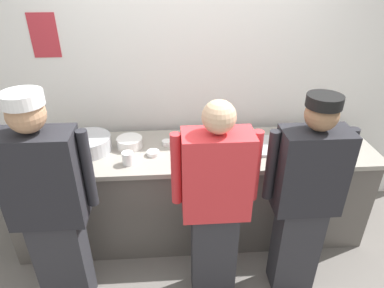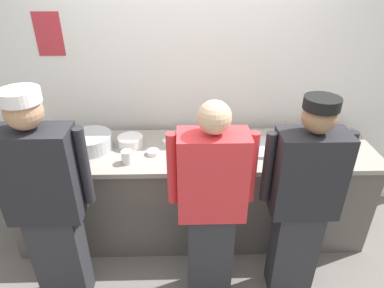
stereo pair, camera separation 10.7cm
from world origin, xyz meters
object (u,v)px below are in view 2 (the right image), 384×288
at_px(ramekin_green_sauce, 153,152).
at_px(chef_center, 211,204).
at_px(chef_far_right, 303,200).
at_px(squeeze_bottle_primary, 38,135).
at_px(chef_near_left, 48,203).
at_px(ramekin_yellow_sauce, 167,142).
at_px(squeeze_bottle_secondary, 234,152).
at_px(deli_cup, 127,157).
at_px(plate_stack_rear, 130,141).
at_px(sheet_tray, 269,147).
at_px(plate_stack_front, 197,143).
at_px(ramekin_orange_sauce, 309,135).
at_px(ramekin_red_sauce, 30,158).
at_px(mixing_bowl_steel, 90,142).

bearing_deg(ramekin_green_sauce, chef_center, -53.38).
distance_m(chef_far_right, squeeze_bottle_primary, 2.19).
relative_size(chef_near_left, ramekin_yellow_sauce, 20.65).
bearing_deg(squeeze_bottle_primary, squeeze_bottle_secondary, -10.99).
distance_m(chef_near_left, chef_center, 1.09).
bearing_deg(squeeze_bottle_secondary, deli_cup, 179.47).
distance_m(ramekin_yellow_sauce, deli_cup, 0.42).
height_order(chef_far_right, plate_stack_rear, chef_far_right).
bearing_deg(sheet_tray, ramekin_yellow_sauce, 173.53).
xyz_separation_m(chef_far_right, plate_stack_front, (-0.70, 0.67, 0.09)).
bearing_deg(ramekin_green_sauce, plate_stack_front, 13.93).
bearing_deg(chef_near_left, ramekin_orange_sauce, 23.50).
bearing_deg(deli_cup, ramekin_yellow_sauce, 43.66).
xyz_separation_m(chef_center, sheet_tray, (0.53, 0.66, 0.06)).
distance_m(squeeze_bottle_secondary, ramekin_yellow_sauce, 0.61).
bearing_deg(ramekin_orange_sauce, ramekin_green_sauce, -169.30).
relative_size(chef_center, plate_stack_front, 7.31).
xyz_separation_m(plate_stack_rear, ramekin_red_sauce, (-0.77, -0.22, -0.02)).
bearing_deg(squeeze_bottle_secondary, ramekin_red_sauce, 177.90).
xyz_separation_m(chef_far_right, plate_stack_rear, (-1.27, 0.73, 0.08)).
bearing_deg(mixing_bowl_steel, chef_near_left, -98.41).
xyz_separation_m(chef_near_left, plate_stack_rear, (0.44, 0.77, 0.03)).
bearing_deg(ramekin_green_sauce, squeeze_bottle_secondary, -11.52).
bearing_deg(chef_center, ramekin_green_sauce, 126.62).
bearing_deg(chef_center, squeeze_bottle_secondary, 65.90).
bearing_deg(plate_stack_front, sheet_tray, -2.27).
bearing_deg(ramekin_orange_sauce, plate_stack_rear, -176.00).
relative_size(chef_far_right, ramekin_yellow_sauce, 19.67).
height_order(chef_near_left, sheet_tray, chef_near_left).
relative_size(chef_far_right, ramekin_red_sauce, 16.26).
height_order(plate_stack_front, deli_cup, deli_cup).
height_order(ramekin_green_sauce, ramekin_yellow_sauce, ramekin_yellow_sauce).
xyz_separation_m(chef_far_right, sheet_tray, (-0.10, 0.64, 0.05)).
height_order(squeeze_bottle_secondary, ramekin_orange_sauce, squeeze_bottle_secondary).
bearing_deg(deli_cup, mixing_bowl_steel, 145.74).
height_order(chef_far_right, ramekin_red_sauce, chef_far_right).
distance_m(plate_stack_front, ramekin_red_sauce, 1.35).
bearing_deg(deli_cup, plate_stack_rear, 92.51).
bearing_deg(chef_near_left, plate_stack_rear, 60.02).
xyz_separation_m(chef_far_right, squeeze_bottle_primary, (-2.05, 0.76, 0.14)).
bearing_deg(ramekin_yellow_sauce, mixing_bowl_steel, -175.52).
bearing_deg(squeeze_bottle_secondary, plate_stack_front, 141.26).
distance_m(sheet_tray, ramekin_green_sauce, 0.97).
bearing_deg(deli_cup, ramekin_red_sauce, 176.23).
bearing_deg(deli_cup, squeeze_bottle_secondary, -0.53).
bearing_deg(plate_stack_rear, sheet_tray, -4.06).
xyz_separation_m(chef_near_left, chef_center, (1.08, 0.03, -0.06)).
relative_size(chef_far_right, plate_stack_rear, 7.42).
bearing_deg(squeeze_bottle_primary, sheet_tray, -3.44).
bearing_deg(squeeze_bottle_secondary, chef_near_left, -159.22).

